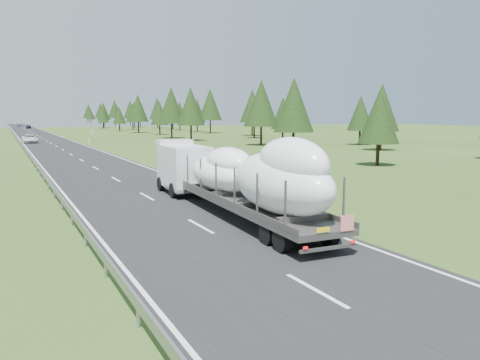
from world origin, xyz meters
name	(u,v)px	position (x,y,z in m)	size (l,w,h in m)	color
ground	(316,291)	(0.00, 0.00, 0.00)	(400.00, 400.00, 0.00)	#2C4517
road_surface	(43,139)	(0.00, 100.00, 0.01)	(10.00, 400.00, 0.02)	black
guardrail	(16,137)	(-5.30, 99.94, 0.60)	(0.10, 400.00, 0.76)	slate
marker_posts	(50,129)	(6.50, 155.00, 0.54)	(0.13, 350.08, 1.00)	silver
highway_sign	(92,133)	(7.20, 80.00, 1.81)	(0.08, 0.90, 2.60)	slate
tree_line_right	(169,109)	(39.78, 132.95, 6.91)	(29.06, 360.84, 12.64)	black
boat_truck	(235,174)	(2.53, 10.51, 2.16)	(3.32, 18.70, 4.29)	silver
distant_van	(30,139)	(-3.37, 84.18, 0.77)	(2.56, 5.54, 1.54)	silver
distant_car_dark	(29,127)	(1.50, 186.52, 0.75)	(1.77, 4.41, 1.50)	black
distant_car_blue	(19,125)	(-0.77, 223.20, 0.70)	(1.48, 4.25, 1.40)	#1B284C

